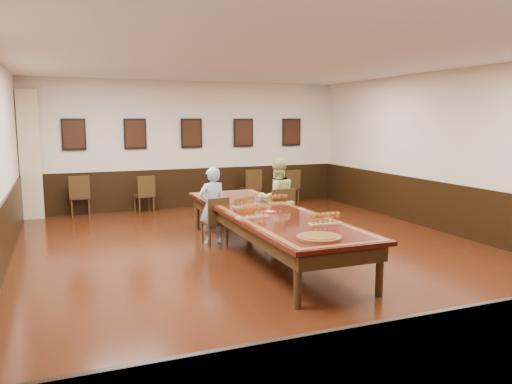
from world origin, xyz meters
name	(u,v)px	position (x,y,z in m)	size (l,w,h in m)	color
floor	(267,256)	(0.00, 0.00, -0.01)	(8.00, 10.00, 0.02)	black
ceiling	(268,58)	(0.00, 0.00, 3.21)	(8.00, 10.00, 0.02)	white
wall_back	(191,145)	(0.00, 5.01, 1.60)	(8.00, 0.02, 3.20)	beige
wall_right	(460,153)	(4.01, 0.00, 1.60)	(0.02, 10.00, 3.20)	beige
chair_man	(215,221)	(-0.60, 1.02, 0.44)	(0.41, 0.45, 0.88)	black
chair_woman	(279,214)	(0.65, 0.97, 0.49)	(0.46, 0.50, 0.98)	black
spare_chair_a	(80,196)	(-2.74, 4.74, 0.49)	(0.45, 0.50, 0.97)	black
spare_chair_b	(144,194)	(-1.28, 4.62, 0.46)	(0.43, 0.47, 0.91)	black
spare_chair_c	(250,187)	(1.47, 4.61, 0.48)	(0.45, 0.49, 0.96)	black
spare_chair_d	(289,187)	(2.56, 4.53, 0.46)	(0.43, 0.47, 0.92)	black
person_man	(212,206)	(-0.61, 1.11, 0.70)	(0.51, 0.34, 1.40)	#4E85C5
person_woman	(277,198)	(0.66, 1.07, 0.77)	(0.76, 0.59, 1.53)	#CBD686
pink_phone	(301,209)	(0.60, -0.06, 0.76)	(0.07, 0.14, 0.01)	#FE54B5
curtain	(30,155)	(-3.75, 4.82, 1.45)	(0.45, 0.18, 2.90)	#CCB98C
wainscoting	(267,226)	(0.00, 0.00, 0.50)	(8.00, 10.00, 1.00)	black
conference_table	(267,219)	(0.00, 0.00, 0.61)	(1.40, 5.00, 0.76)	black
posters	(191,133)	(0.00, 4.94, 1.90)	(6.14, 0.04, 0.74)	black
flight_a	(245,202)	(-0.19, 0.55, 0.83)	(0.50, 0.32, 0.18)	#A67C45
flight_b	(280,199)	(0.51, 0.59, 0.83)	(0.47, 0.20, 0.17)	#A67C45
flight_c	(252,212)	(-0.43, -0.44, 0.84)	(0.52, 0.18, 0.19)	#A67C45
flight_d	(325,219)	(0.36, -1.30, 0.83)	(0.49, 0.17, 0.18)	#A67C45
red_plate_grp	(270,212)	(-0.01, -0.15, 0.76)	(0.21, 0.21, 0.03)	red
carved_platter	(319,237)	(-0.14, -2.02, 0.77)	(0.71, 0.71, 0.05)	#502B10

